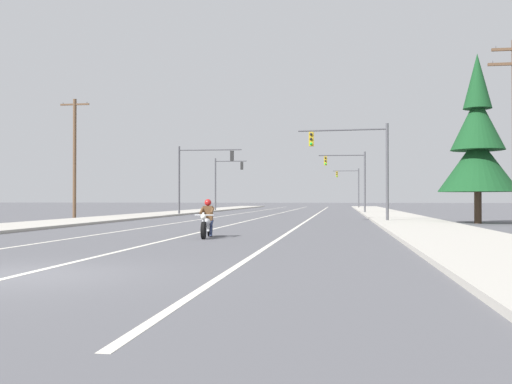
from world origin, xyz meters
name	(u,v)px	position (x,y,z in m)	size (l,w,h in m)	color
ground_plane	(23,276)	(0.00, 0.00, 0.00)	(400.00, 400.00, 0.00)	#515156
lane_stripe_center	(277,214)	(-0.13, 45.00, 0.00)	(0.16, 100.00, 0.01)	beige
lane_stripe_left	(239,214)	(-3.87, 45.00, 0.00)	(0.16, 100.00, 0.01)	beige
lane_stripe_right	(317,214)	(3.76, 45.00, 0.00)	(0.16, 100.00, 0.01)	beige
sidewalk_kerb_right	(390,215)	(10.20, 40.00, 0.07)	(4.40, 110.00, 0.14)	#ADA89E
sidewalk_kerb_left	(160,214)	(-10.20, 40.00, 0.07)	(4.40, 110.00, 0.14)	#ADA89E
motorcycle_with_rider	(207,222)	(0.98, 11.03, 0.59)	(0.70, 2.19, 1.46)	black
traffic_signal_near_right	(360,156)	(7.24, 26.50, 4.15)	(5.68, 0.52, 6.20)	#47474C
traffic_signal_near_left	(197,169)	(-6.69, 39.79, 4.15)	(5.76, 0.44, 6.20)	#47474C
traffic_signal_mid_right	(351,173)	(7.08, 48.02, 4.09)	(4.68, 0.50, 6.20)	#47474C
traffic_signal_mid_left	(224,177)	(-7.40, 55.14, 4.03)	(3.76, 0.38, 6.20)	#47474C
traffic_signal_far_right	(351,182)	(7.68, 80.28, 4.04)	(4.04, 0.39, 6.20)	#47474C
utility_pole_left_near	(75,156)	(-13.84, 30.47, 4.72)	(2.27, 0.26, 9.00)	brown
conifer_tree_right_verge_near	(478,145)	(14.10, 25.52, 4.66)	(4.62, 4.62, 10.17)	#423023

